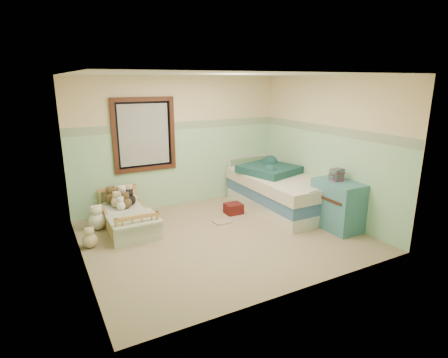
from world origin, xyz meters
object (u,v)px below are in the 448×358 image
plush_floor_tan (90,240)px  dresser (337,205)px  plush_floor_cream (97,221)px  floor_book (222,222)px  red_pillow (233,208)px  toddler_bed_frame (128,223)px  twin_bed_frame (279,203)px

plush_floor_tan → dresser: dresser is taller
plush_floor_cream → floor_book: 2.11m
plush_floor_cream → floor_book: bearing=-20.3°
floor_book → dresser: bearing=-35.0°
plush_floor_cream → plush_floor_tan: plush_floor_cream is taller
red_pillow → floor_book: 0.51m
toddler_bed_frame → plush_floor_cream: size_ratio=4.76×
toddler_bed_frame → plush_floor_cream: plush_floor_cream is taller
toddler_bed_frame → floor_book: size_ratio=4.81×
dresser → red_pillow: (-1.19, 1.41, -0.31)m
plush_floor_cream → red_pillow: plush_floor_cream is taller
toddler_bed_frame → floor_book: (1.51, -0.55, -0.08)m
toddler_bed_frame → floor_book: toddler_bed_frame is taller
twin_bed_frame → dresser: 1.28m
twin_bed_frame → red_pillow: 0.93m
floor_book → plush_floor_cream: bearing=159.6°
twin_bed_frame → floor_book: (-1.31, -0.10, -0.10)m
plush_floor_cream → red_pillow: size_ratio=0.94×
twin_bed_frame → toddler_bed_frame: bearing=171.0°
floor_book → red_pillow: bearing=36.7°
twin_bed_frame → plush_floor_tan: bearing=-179.6°
red_pillow → toddler_bed_frame: bearing=172.6°
twin_bed_frame → red_pillow: bearing=167.7°
toddler_bed_frame → plush_floor_tan: bearing=-145.0°
plush_floor_cream → floor_book: (1.97, -0.73, -0.13)m
toddler_bed_frame → floor_book: 1.61m
plush_floor_tan → twin_bed_frame: twin_bed_frame is taller
red_pillow → floor_book: size_ratio=1.07×
plush_floor_cream → dresser: dresser is taller
toddler_bed_frame → plush_floor_tan: plush_floor_tan is taller
red_pillow → twin_bed_frame: bearing=-12.3°
toddler_bed_frame → plush_floor_cream: (-0.46, 0.18, 0.06)m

